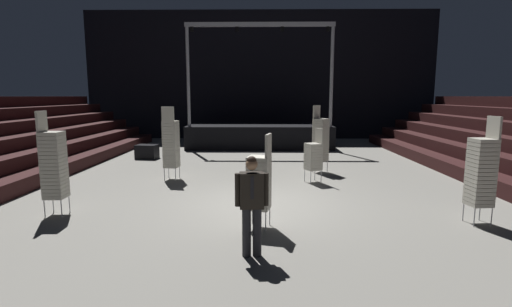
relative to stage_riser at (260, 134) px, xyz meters
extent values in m
cube|color=gray|center=(0.00, -10.56, -0.75)|extent=(22.00, 30.00, 0.10)
cube|color=black|center=(0.00, 4.44, 3.30)|extent=(22.00, 0.30, 8.00)
cube|color=black|center=(-6.88, -9.56, -0.47)|extent=(0.75, 24.00, 0.45)
cube|color=black|center=(6.88, -9.56, -0.47)|extent=(0.75, 24.00, 0.45)
cube|color=black|center=(0.00, 0.03, -0.10)|extent=(7.57, 2.70, 1.19)
cylinder|color=#9EA0A8|center=(-3.53, -1.07, 2.97)|extent=(0.16, 0.16, 4.95)
cylinder|color=#9EA0A8|center=(3.53, -1.07, 2.97)|extent=(0.16, 0.16, 4.95)
cube|color=#9EA0A8|center=(0.00, -1.07, 5.44)|extent=(7.27, 0.20, 0.20)
cylinder|color=black|center=(-3.28, -1.07, 5.22)|extent=(0.18, 0.18, 0.22)
cylinder|color=black|center=(-1.09, -1.07, 5.22)|extent=(0.18, 0.18, 0.22)
cylinder|color=black|center=(1.09, -1.07, 5.22)|extent=(0.18, 0.18, 0.22)
cylinder|color=black|center=(3.28, -1.07, 5.22)|extent=(0.18, 0.18, 0.22)
cylinder|color=black|center=(0.04, -13.86, -0.27)|extent=(0.15, 0.15, 0.86)
cylinder|color=black|center=(-0.14, -13.87, -0.27)|extent=(0.15, 0.15, 0.86)
cube|color=silver|center=(-0.05, -13.93, 0.46)|extent=(0.19, 0.11, 0.61)
cube|color=black|center=(-0.05, -13.87, 0.46)|extent=(0.42, 0.26, 0.61)
cube|color=black|center=(-0.04, -13.98, 0.53)|extent=(0.06, 0.02, 0.39)
cylinder|color=black|center=(0.18, -13.85, 0.47)|extent=(0.10, 0.10, 0.56)
cylinder|color=black|center=(-0.29, -13.89, 0.47)|extent=(0.10, 0.10, 0.56)
sphere|color=#936B4C|center=(-0.05, -13.87, 0.90)|extent=(0.20, 0.20, 0.20)
sphere|color=black|center=(-0.05, -13.87, 0.96)|extent=(0.16, 0.16, 0.16)
cylinder|color=#B2B5BA|center=(4.57, -12.32, -0.50)|extent=(0.02, 0.02, 0.40)
cylinder|color=#B2B5BA|center=(4.54, -11.94, -0.50)|extent=(0.02, 0.02, 0.40)
cylinder|color=#B2B5BA|center=(4.95, -12.29, -0.50)|extent=(0.02, 0.02, 0.40)
cylinder|color=#B2B5BA|center=(4.92, -11.91, -0.50)|extent=(0.02, 0.02, 0.40)
cube|color=#B7B2A3|center=(4.75, -12.11, -0.25)|extent=(0.48, 0.48, 0.08)
cube|color=#B7B2A3|center=(4.75, -12.11, -0.17)|extent=(0.48, 0.48, 0.08)
cube|color=#B7B2A3|center=(4.75, -12.11, -0.08)|extent=(0.48, 0.48, 0.08)
cube|color=#B7B2A3|center=(4.75, -12.11, 0.00)|extent=(0.48, 0.48, 0.08)
cube|color=#B7B2A3|center=(4.75, -12.11, 0.09)|extent=(0.48, 0.48, 0.08)
cube|color=#B7B2A3|center=(4.75, -12.11, 0.17)|extent=(0.48, 0.48, 0.08)
cube|color=#B7B2A3|center=(4.75, -12.11, 0.26)|extent=(0.48, 0.48, 0.08)
cube|color=#B7B2A3|center=(4.75, -12.11, 0.34)|extent=(0.48, 0.48, 0.08)
cube|color=#B7B2A3|center=(4.75, -12.11, 0.43)|extent=(0.48, 0.48, 0.08)
cube|color=#B7B2A3|center=(4.75, -12.11, 0.51)|extent=(0.48, 0.48, 0.08)
cube|color=#B7B2A3|center=(4.75, -12.11, 0.60)|extent=(0.48, 0.48, 0.08)
cube|color=#B7B2A3|center=(4.75, -12.11, 0.68)|extent=(0.48, 0.48, 0.08)
cube|color=#B7B2A3|center=(4.75, -12.11, 0.77)|extent=(0.48, 0.48, 0.08)
cube|color=#B7B2A3|center=(4.75, -12.11, 0.85)|extent=(0.48, 0.48, 0.08)
cube|color=#B7B2A3|center=(4.75, -12.11, 0.94)|extent=(0.48, 0.48, 0.08)
cube|color=#B7B2A3|center=(4.75, -12.11, 1.02)|extent=(0.48, 0.48, 0.08)
cube|color=#B7B2A3|center=(4.75, -12.11, 1.11)|extent=(0.48, 0.48, 0.08)
cube|color=#B7B2A3|center=(4.94, -12.10, 1.38)|extent=(0.09, 0.41, 0.46)
cylinder|color=#B2B5BA|center=(-3.01, -7.64, -0.50)|extent=(0.02, 0.02, 0.40)
cylinder|color=#B2B5BA|center=(-2.63, -7.69, -0.50)|extent=(0.02, 0.02, 0.40)
cylinder|color=#B2B5BA|center=(-3.06, -8.02, -0.50)|extent=(0.02, 0.02, 0.40)
cylinder|color=#B2B5BA|center=(-2.68, -8.07, -0.50)|extent=(0.02, 0.02, 0.40)
cube|color=#B7B2A3|center=(-2.84, -7.86, -0.25)|extent=(0.49, 0.49, 0.08)
cube|color=#B7B2A3|center=(-2.84, -7.86, -0.17)|extent=(0.49, 0.49, 0.08)
cube|color=#B7B2A3|center=(-2.84, -7.86, -0.08)|extent=(0.49, 0.49, 0.08)
cube|color=#B7B2A3|center=(-2.84, -7.86, 0.00)|extent=(0.49, 0.49, 0.08)
cube|color=#B7B2A3|center=(-2.84, -7.86, 0.09)|extent=(0.49, 0.49, 0.08)
cube|color=#B7B2A3|center=(-2.84, -7.86, 0.17)|extent=(0.49, 0.49, 0.08)
cube|color=#B7B2A3|center=(-2.84, -7.86, 0.26)|extent=(0.49, 0.49, 0.08)
cube|color=#B7B2A3|center=(-2.84, -7.86, 0.34)|extent=(0.49, 0.49, 0.08)
cube|color=#B7B2A3|center=(-2.84, -7.86, 0.43)|extent=(0.49, 0.49, 0.08)
cube|color=#B7B2A3|center=(-2.84, -7.86, 0.51)|extent=(0.49, 0.49, 0.08)
cube|color=#B7B2A3|center=(-2.84, -7.86, 0.60)|extent=(0.49, 0.49, 0.08)
cube|color=#B7B2A3|center=(-2.84, -7.86, 0.68)|extent=(0.49, 0.49, 0.08)
cube|color=#B7B2A3|center=(-2.84, -7.86, 0.77)|extent=(0.49, 0.49, 0.08)
cube|color=#B7B2A3|center=(-2.84, -7.86, 0.85)|extent=(0.49, 0.49, 0.08)
cube|color=#B7B2A3|center=(-2.84, -7.86, 0.94)|extent=(0.49, 0.49, 0.08)
cube|color=#B7B2A3|center=(-2.84, -7.86, 1.02)|extent=(0.49, 0.49, 0.08)
cube|color=#B7B2A3|center=(-2.84, -7.86, 1.11)|extent=(0.49, 0.49, 0.08)
cube|color=#B7B2A3|center=(-2.84, -7.86, 1.19)|extent=(0.49, 0.49, 0.08)
cube|color=#B7B2A3|center=(-2.87, -8.05, 1.46)|extent=(0.41, 0.10, 0.46)
cylinder|color=#B2B5BA|center=(-0.18, -12.57, -0.50)|extent=(0.02, 0.02, 0.40)
cylinder|color=#B2B5BA|center=(-0.09, -12.20, -0.50)|extent=(0.02, 0.02, 0.40)
cylinder|color=#B2B5BA|center=(0.19, -12.66, -0.50)|extent=(0.02, 0.02, 0.40)
cylinder|color=#B2B5BA|center=(0.28, -12.29, -0.50)|extent=(0.02, 0.02, 0.40)
cube|color=#B7B2A3|center=(0.05, -12.43, -0.25)|extent=(0.53, 0.53, 0.08)
cube|color=#B7B2A3|center=(0.05, -12.43, -0.17)|extent=(0.53, 0.53, 0.08)
cube|color=#B7B2A3|center=(0.05, -12.43, -0.08)|extent=(0.53, 0.53, 0.08)
cube|color=#B7B2A3|center=(0.05, -12.43, 0.00)|extent=(0.53, 0.53, 0.08)
cube|color=#B7B2A3|center=(0.05, -12.43, 0.09)|extent=(0.53, 0.53, 0.08)
cube|color=#B7B2A3|center=(0.05, -12.43, 0.17)|extent=(0.53, 0.53, 0.08)
cube|color=#B7B2A3|center=(0.05, -12.43, 0.26)|extent=(0.53, 0.53, 0.08)
cube|color=#B7B2A3|center=(0.05, -12.43, 0.34)|extent=(0.53, 0.53, 0.08)
cube|color=#B7B2A3|center=(0.05, -12.43, 0.43)|extent=(0.53, 0.53, 0.08)
cube|color=#B7B2A3|center=(0.05, -12.43, 0.51)|extent=(0.53, 0.53, 0.08)
cube|color=#B7B2A3|center=(0.05, -12.43, 0.60)|extent=(0.53, 0.53, 0.08)
cube|color=#B7B2A3|center=(0.05, -12.43, 0.68)|extent=(0.53, 0.53, 0.08)
cube|color=#B7B2A3|center=(0.05, -12.43, 0.77)|extent=(0.53, 0.53, 0.08)
cube|color=#B7B2A3|center=(0.24, -12.48, 1.04)|extent=(0.14, 0.41, 0.46)
cylinder|color=#B2B5BA|center=(-4.42, -11.46, -0.50)|extent=(0.02, 0.02, 0.40)
cylinder|color=#B2B5BA|center=(-4.41, -11.84, -0.50)|extent=(0.02, 0.02, 0.40)
cylinder|color=#B2B5BA|center=(-4.80, -11.47, -0.50)|extent=(0.02, 0.02, 0.40)
cylinder|color=#B2B5BA|center=(-4.79, -11.85, -0.50)|extent=(0.02, 0.02, 0.40)
cube|color=#B7B2A3|center=(-4.61, -11.66, -0.25)|extent=(0.45, 0.45, 0.08)
cube|color=#B7B2A3|center=(-4.61, -11.66, -0.17)|extent=(0.45, 0.45, 0.08)
cube|color=#B7B2A3|center=(-4.61, -11.66, -0.08)|extent=(0.45, 0.45, 0.08)
cube|color=#B7B2A3|center=(-4.61, -11.66, 0.00)|extent=(0.45, 0.45, 0.08)
cube|color=#B7B2A3|center=(-4.61, -11.66, 0.09)|extent=(0.45, 0.45, 0.08)
cube|color=#B7B2A3|center=(-4.61, -11.66, 0.17)|extent=(0.45, 0.45, 0.08)
cube|color=#B7B2A3|center=(-4.61, -11.66, 0.26)|extent=(0.45, 0.45, 0.08)
cube|color=#B7B2A3|center=(-4.61, -11.66, 0.34)|extent=(0.45, 0.45, 0.08)
cube|color=#B7B2A3|center=(-4.61, -11.66, 0.43)|extent=(0.45, 0.45, 0.08)
cube|color=#B7B2A3|center=(-4.61, -11.66, 0.51)|extent=(0.45, 0.45, 0.08)
cube|color=#B7B2A3|center=(-4.61, -11.66, 0.60)|extent=(0.45, 0.45, 0.08)
cube|color=#B7B2A3|center=(-4.61, -11.66, 0.68)|extent=(0.45, 0.45, 0.08)
cube|color=#B7B2A3|center=(-4.61, -11.66, 0.77)|extent=(0.45, 0.45, 0.08)
cube|color=#B7B2A3|center=(-4.61, -11.66, 0.85)|extent=(0.45, 0.45, 0.08)
cube|color=#B7B2A3|center=(-4.61, -11.66, 0.94)|extent=(0.45, 0.45, 0.08)
cube|color=#B7B2A3|center=(-4.61, -11.66, 1.02)|extent=(0.45, 0.45, 0.08)
cube|color=#B7B2A3|center=(-4.61, -11.66, 1.11)|extent=(0.45, 0.45, 0.08)
cube|color=#B7B2A3|center=(-4.61, -11.66, 1.19)|extent=(0.45, 0.45, 0.08)
cube|color=#B7B2A3|center=(-4.80, -11.66, 1.46)|extent=(0.06, 0.41, 0.46)
cylinder|color=#B2B5BA|center=(2.48, -6.56, -0.50)|extent=(0.02, 0.02, 0.40)
cylinder|color=#B2B5BA|center=(2.23, -6.85, -0.50)|extent=(0.02, 0.02, 0.40)
cylinder|color=#B2B5BA|center=(2.20, -6.31, -0.50)|extent=(0.02, 0.02, 0.40)
cylinder|color=#B2B5BA|center=(1.94, -6.59, -0.50)|extent=(0.02, 0.02, 0.40)
cube|color=#B7B2A3|center=(2.21, -6.58, -0.25)|extent=(0.62, 0.62, 0.08)
cube|color=#B7B2A3|center=(2.21, -6.58, -0.17)|extent=(0.62, 0.62, 0.08)
cube|color=#B7B2A3|center=(2.21, -6.58, -0.08)|extent=(0.62, 0.62, 0.08)
cube|color=#B7B2A3|center=(2.21, -6.58, 0.00)|extent=(0.62, 0.62, 0.08)
cube|color=#B7B2A3|center=(2.21, -6.58, 0.09)|extent=(0.62, 0.62, 0.08)
cube|color=#B7B2A3|center=(2.21, -6.58, 0.17)|extent=(0.62, 0.62, 0.08)
cube|color=#B7B2A3|center=(2.21, -6.58, 0.26)|extent=(0.62, 0.62, 0.08)
cube|color=#B7B2A3|center=(2.21, -6.58, 0.34)|extent=(0.62, 0.62, 0.08)
cube|color=#B7B2A3|center=(2.21, -6.58, 0.43)|extent=(0.62, 0.62, 0.08)
cube|color=#B7B2A3|center=(2.21, -6.58, 0.51)|extent=(0.62, 0.62, 0.08)
cube|color=#B7B2A3|center=(2.21, -6.58, 0.60)|extent=(0.62, 0.62, 0.08)
cube|color=#B7B2A3|center=(2.21, -6.58, 0.68)|extent=(0.62, 0.62, 0.08)
cube|color=#B7B2A3|center=(2.21, -6.58, 0.77)|extent=(0.62, 0.62, 0.08)
cube|color=#B7B2A3|center=(2.21, -6.58, 0.85)|extent=(0.62, 0.62, 0.08)
cube|color=#B7B2A3|center=(2.21, -6.58, 0.94)|extent=(0.62, 0.62, 0.08)
cube|color=#B7B2A3|center=(2.21, -6.58, 1.02)|extent=(0.62, 0.62, 0.08)
cube|color=#B7B2A3|center=(2.21, -6.58, 1.11)|extent=(0.62, 0.62, 0.08)
cube|color=#B7B2A3|center=(2.21, -6.58, 1.19)|extent=(0.62, 0.62, 0.08)
cube|color=#B7B2A3|center=(2.07, -6.45, 1.46)|extent=(0.31, 0.33, 0.46)
cylinder|color=#B2B5BA|center=(1.64, -8.46, -0.50)|extent=(0.02, 0.02, 0.40)
cylinder|color=#B2B5BA|center=(1.49, -8.11, -0.50)|extent=(0.02, 0.02, 0.40)
cylinder|color=#B2B5BA|center=(1.99, -8.31, -0.50)|extent=(0.02, 0.02, 0.40)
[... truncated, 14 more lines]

